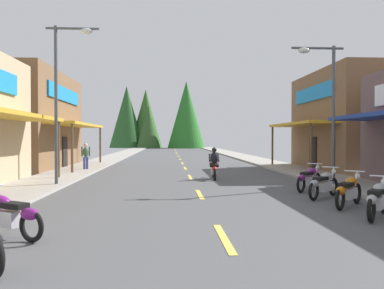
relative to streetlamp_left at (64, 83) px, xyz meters
The scene contains 15 objects.
ground 18.79m from the streetlamp_left, 72.67° to the left, with size 10.73×97.45×0.10m, color #4C4C4F.
sidewalk_left 18.00m from the streetlamp_left, 94.13° to the left, with size 2.67×97.45×0.12m, color #9E9991.
sidewalk_right 21.68m from the streetlamp_left, 55.15° to the left, with size 2.67×97.45×0.12m, color #9E9991.
centerline_dashes 22.30m from the streetlamp_left, 75.59° to the left, with size 0.16×73.38×0.01m.
storefront_right_far 19.48m from the streetlamp_left, 23.50° to the left, with size 10.55×9.11×6.19m.
streetlamp_left is the anchor object (origin of this frame).
streetlamp_right 10.88m from the streetlamp_left, ahead, with size 2.18×0.30×5.86m.
motorcycle_parked_right_3 12.53m from the streetlamp_left, 36.28° to the right, with size 1.43×1.72×1.04m.
motorcycle_parked_right_4 11.69m from the streetlamp_left, 29.58° to the right, with size 1.53×1.64×1.04m.
motorcycle_parked_right_5 10.94m from the streetlamp_left, 21.54° to the right, with size 1.62×1.55×1.04m.
motorcycle_parked_right_6 10.61m from the streetlamp_left, 11.02° to the right, with size 1.54×1.63×1.04m.
motorcycle_parked_left_2 9.44m from the streetlamp_left, 82.98° to the right, with size 1.88×1.20×1.04m.
rider_cruising_lead 8.00m from the streetlamp_left, 22.26° to the left, with size 0.60×2.14×1.57m.
pedestrian_browsing 8.62m from the streetlamp_left, 95.33° to the left, with size 0.49×0.42×1.71m.
treeline_backdrop 65.71m from the streetlamp_left, 88.78° to the left, with size 19.69×11.57×13.54m.
Camera 1 is at (-1.12, -0.51, 2.03)m, focal length 37.19 mm.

